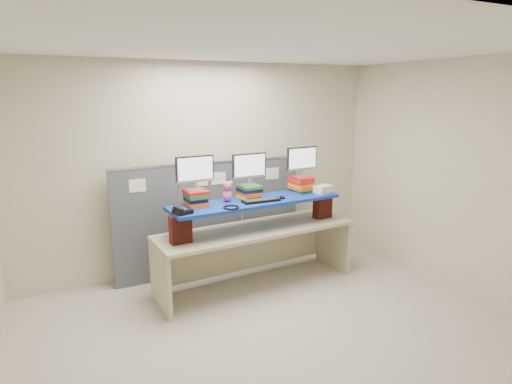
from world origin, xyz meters
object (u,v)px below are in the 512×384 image
monitor_center (249,167)px  desk_phone (182,211)px  monitor_right (302,160)px  keyboard (261,200)px  monitor_left (195,171)px  desk (256,240)px  blue_board (256,202)px

monitor_center → desk_phone: size_ratio=2.10×
monitor_right → keyboard: size_ratio=0.98×
monitor_left → keyboard: bearing=-16.1°
keyboard → monitor_left: bearing=168.9°
monitor_left → keyboard: monitor_left is taller
desk → monitor_left: size_ratio=5.63×
monitor_center → keyboard: (0.06, -0.21, -0.38)m
desk → desk_phone: bearing=-172.7°
blue_board → monitor_left: 0.86m
monitor_left → monitor_right: bearing=0.0°
monitor_center → desk_phone: bearing=-165.7°
desk → blue_board: bearing=0.0°
blue_board → keyboard: (0.02, -0.10, 0.03)m
keyboard → desk: bearing=102.4°
monitor_left → desk_phone: bearing=-136.4°
keyboard → desk_phone: desk_phone is taller
blue_board → monitor_left: bearing=170.8°
blue_board → monitor_center: 0.43m
desk_phone → keyboard: bearing=-8.5°
monitor_left → monitor_center: bearing=-0.0°
monitor_right → desk_phone: monitor_right is taller
desk → keyboard: bearing=-82.7°
blue_board → desk_phone: bearing=-172.7°
keyboard → desk_phone: 1.01m
monitor_left → monitor_right: monitor_right is taller
desk → monitor_center: size_ratio=5.63×
monitor_center → blue_board: bearing=-77.1°
blue_board → monitor_left: (-0.74, 0.06, 0.43)m
desk → monitor_center: bearing=102.9°
monitor_right → desk_phone: size_ratio=2.10×
blue_board → desk_phone: 1.00m
desk → monitor_right: 1.21m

